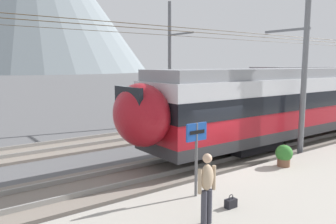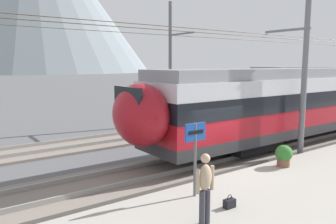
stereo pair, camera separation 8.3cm
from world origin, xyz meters
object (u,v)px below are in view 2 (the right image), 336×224
Objects in this scene: train_near_platform at (331,96)px; handbag_beside_passenger at (229,203)px; catenary_mast_mid at (301,72)px; passenger_walking at (205,185)px; platform_sign at (195,143)px; catenary_mast_far_side at (172,62)px; potted_plant_platform_edge at (284,155)px.

train_near_platform reaches higher than handbag_beside_passenger.
catenary_mast_mid is 28.81× the size of passenger_walking.
train_near_platform is at bearing 13.65° from platform_sign.
train_near_platform is at bearing 16.65° from catenary_mast_mid.
catenary_mast_far_side is 13.44m from platform_sign.
catenary_mast_far_side is at bearing 56.55° from passenger_walking.
passenger_walking is 1.42m from handbag_beside_passenger.
catenary_mast_mid is 7.94m from handbag_beside_passenger.
passenger_walking is at bearing -123.45° from catenary_mast_far_side.
handbag_beside_passenger is (0.22, -1.13, -1.42)m from platform_sign.
potted_plant_platform_edge is (-2.60, -1.15, -2.91)m from catenary_mast_mid.
potted_plant_platform_edge is (4.20, 1.35, 0.32)m from handbag_beside_passenger.
catenary_mast_mid is 23.22× the size of platform_sign.
train_near_platform is at bearing 18.95° from potted_plant_platform_edge.
platform_sign is (-7.32, -11.03, -2.33)m from catenary_mast_far_side.
handbag_beside_passenger is (1.13, 0.29, -0.82)m from passenger_walking.
passenger_walking is at bearing -161.74° from train_near_platform.
catenary_mast_mid is 135.69× the size of handbag_beside_passenger.
handbag_beside_passenger is (-6.80, -2.51, -3.23)m from catenary_mast_mid.
catenary_mast_mid is at bearing -91.79° from catenary_mast_far_side.
catenary_mast_far_side is (0.30, 9.66, 0.52)m from catenary_mast_mid.
catenary_mast_mid is (-5.90, -1.76, 1.48)m from train_near_platform.
passenger_walking is at bearing -160.57° from catenary_mast_mid.
train_near_platform reaches higher than passenger_walking.
potted_plant_platform_edge is at bearing -156.07° from catenary_mast_mid.
potted_plant_platform_edge is (4.42, 0.22, -1.10)m from platform_sign.
passenger_walking reaches higher than potted_plant_platform_edge.
handbag_beside_passenger is at bearing -159.75° from catenary_mast_mid.
handbag_beside_passenger is (-7.10, -12.16, -3.75)m from catenary_mast_far_side.
catenary_mast_far_side reaches higher than handbag_beside_passenger.
catenary_mast_mid is 9.67m from catenary_mast_far_side.
passenger_walking is (-0.90, -1.42, -0.60)m from platform_sign.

